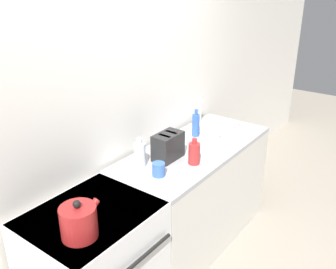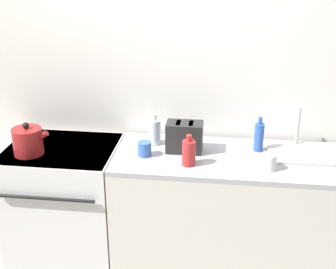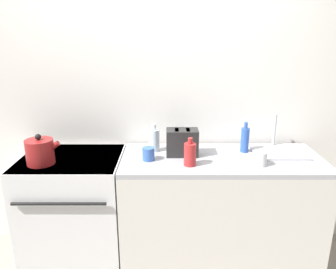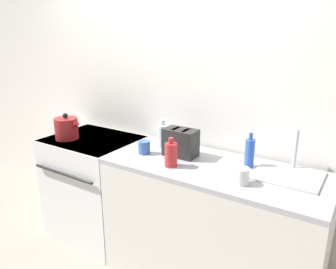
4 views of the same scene
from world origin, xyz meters
name	(u,v)px [view 2 (image 2 of 4)]	position (x,y,z in m)	size (l,w,h in m)	color
wall_back	(156,85)	(0.00, 0.71, 1.30)	(8.00, 0.05, 2.60)	silver
stove	(66,204)	(-0.62, 0.32, 0.48)	(0.77, 0.68, 0.93)	silver
counter_block	(226,216)	(0.55, 0.33, 0.47)	(1.54, 0.65, 0.93)	silver
kettle	(28,141)	(-0.79, 0.20, 1.03)	(0.25, 0.20, 0.23)	maroon
toaster	(184,137)	(0.24, 0.38, 1.04)	(0.25, 0.15, 0.21)	black
sink_tray	(298,151)	(1.02, 0.44, 0.95)	(0.41, 0.36, 0.28)	#B7B7BC
bottle_clear	(154,131)	(0.02, 0.47, 1.03)	(0.09, 0.09, 0.22)	silver
bottle_blue	(259,137)	(0.75, 0.45, 1.04)	(0.06, 0.06, 0.25)	#2D56B7
bottle_red	(189,152)	(0.29, 0.17, 1.02)	(0.09, 0.09, 0.21)	#B72828
cup_white	(269,162)	(0.80, 0.17, 0.98)	(0.09, 0.09, 0.10)	white
cup_blue	(145,149)	(-0.01, 0.27, 0.98)	(0.09, 0.09, 0.10)	#3860B2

